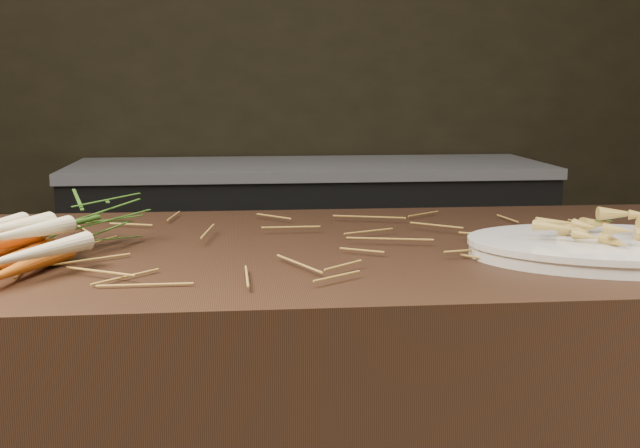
# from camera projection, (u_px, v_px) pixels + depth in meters

# --- Properties ---
(back_counter) EXTENTS (1.82, 0.62, 0.84)m
(back_counter) POSITION_uv_depth(u_px,v_px,m) (309.00, 268.00, 3.17)
(back_counter) COLOR black
(back_counter) RESTS_ON ground
(straw_bedding) EXTENTS (1.40, 0.60, 0.02)m
(straw_bedding) POSITION_uv_depth(u_px,v_px,m) (222.00, 241.00, 1.22)
(straw_bedding) COLOR olive
(straw_bedding) RESTS_ON main_counter
(root_veg_bunch) EXTENTS (0.28, 0.45, 0.08)m
(root_veg_bunch) POSITION_uv_depth(u_px,v_px,m) (52.00, 231.00, 1.13)
(root_veg_bunch) COLOR #C7671D
(root_veg_bunch) RESTS_ON main_counter
(serving_platter) EXTENTS (0.45, 0.35, 0.02)m
(serving_platter) POSITION_uv_depth(u_px,v_px,m) (613.00, 251.00, 1.14)
(serving_platter) COLOR white
(serving_platter) RESTS_ON main_counter
(roasted_veg_heap) EXTENTS (0.22, 0.18, 0.05)m
(roasted_veg_heap) POSITION_uv_depth(u_px,v_px,m) (615.00, 228.00, 1.13)
(roasted_veg_heap) COLOR olive
(roasted_veg_heap) RESTS_ON serving_platter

